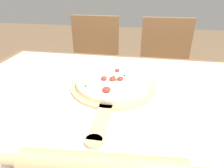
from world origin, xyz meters
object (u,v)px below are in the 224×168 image
(pizza_peel, at_px, (112,88))
(chair_right, at_px, (164,70))
(pizza, at_px, (113,82))
(chair_left, at_px, (94,65))
(rolling_pin, at_px, (102,166))

(pizza_peel, distance_m, chair_right, 0.88)
(pizza, distance_m, chair_right, 0.86)
(chair_right, bearing_deg, pizza_peel, -110.51)
(pizza_peel, xyz_separation_m, chair_left, (-0.29, 0.80, -0.24))
(pizza, xyz_separation_m, rolling_pin, (0.04, -0.41, 0.00))
(rolling_pin, bearing_deg, pizza, 95.96)
(rolling_pin, height_order, chair_right, chair_right)
(rolling_pin, bearing_deg, chair_left, 105.67)
(chair_left, bearing_deg, chair_right, 0.20)
(rolling_pin, relative_size, chair_right, 0.50)
(rolling_pin, distance_m, chair_right, 1.24)
(pizza_peel, bearing_deg, chair_left, 109.99)
(rolling_pin, distance_m, chair_left, 1.26)
(pizza_peel, bearing_deg, rolling_pin, -83.74)
(pizza_peel, height_order, pizza, pizza)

